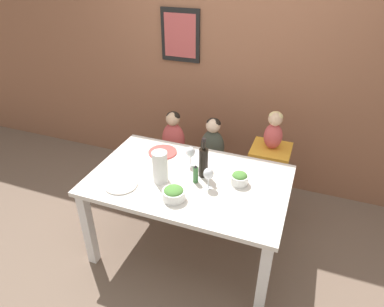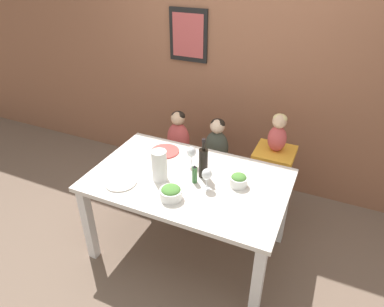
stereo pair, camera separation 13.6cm
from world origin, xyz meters
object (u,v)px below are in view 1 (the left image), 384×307
person_child_left (173,134)px  paper_towel_roll (160,167)px  wine_glass_near (208,174)px  salad_bowl_small (240,178)px  person_child_center (213,142)px  dinner_plate_back_left (163,152)px  chair_right_highchair (269,163)px  chair_far_left (174,160)px  chair_far_center (212,168)px  dinner_plate_front_left (121,185)px  salad_bowl_large (174,193)px  person_baby_right (274,129)px  wine_bottle (203,161)px  wine_glass_far (190,152)px

person_child_left → paper_towel_roll: 0.87m
wine_glass_near → salad_bowl_small: 0.25m
person_child_center → dinner_plate_back_left: (-0.31, -0.44, 0.07)m
person_child_center → wine_glass_near: 0.82m
chair_right_highchair → dinner_plate_back_left: bearing=-152.5°
chair_far_left → chair_far_center: (0.40, 0.00, 0.00)m
wine_glass_near → dinner_plate_front_left: 0.65m
chair_right_highchair → person_child_center: size_ratio=1.56×
paper_towel_roll → wine_glass_near: (0.36, 0.04, -0.00)m
person_child_left → salad_bowl_small: 1.04m
dinner_plate_back_left → wine_glass_near: bearing=-32.3°
salad_bowl_large → dinner_plate_front_left: size_ratio=0.66×
chair_right_highchair → dinner_plate_back_left: (-0.85, -0.44, 0.18)m
chair_far_center → wine_glass_near: (0.21, -0.77, 0.47)m
person_baby_right → wine_bottle: bearing=-123.1°
person_child_left → wine_glass_far: person_child_left is taller
chair_far_center → person_baby_right: 0.75m
chair_right_highchair → person_baby_right: bearing=90.0°
wine_glass_far → salad_bowl_large: size_ratio=1.05×
wine_bottle → chair_far_center: bearing=101.3°
dinner_plate_front_left → wine_glass_near: bearing=18.5°
wine_glass_far → person_child_center: bearing=88.3°
chair_far_left → salad_bowl_small: salad_bowl_small is taller
chair_far_center → wine_bottle: wine_bottle is taller
paper_towel_roll → dinner_plate_back_left: paper_towel_roll is taller
dinner_plate_front_left → dinner_plate_back_left: bearing=80.5°
person_child_left → paper_towel_roll: size_ratio=1.85×
chair_far_center → dinner_plate_front_left: dinner_plate_front_left is taller
chair_far_center → dinner_plate_front_left: 1.11m
salad_bowl_small → salad_bowl_large: bearing=-138.7°
wine_glass_near → dinner_plate_front_left: wine_glass_near is taller
chair_far_left → paper_towel_roll: paper_towel_roll is taller
chair_far_left → chair_far_center: 0.40m
person_child_center → salad_bowl_large: 0.98m
dinner_plate_front_left → chair_right_highchair: bearing=46.0°
person_child_center → salad_bowl_small: 0.77m
chair_far_center → person_child_center: (-0.00, 0.00, 0.29)m
wine_glass_near → dinner_plate_back_left: wine_glass_near is taller
person_baby_right → salad_bowl_large: size_ratio=2.15×
wine_glass_far → salad_bowl_large: (0.05, -0.44, -0.07)m
dinner_plate_back_left → chair_far_center: bearing=55.3°
wine_glass_far → salad_bowl_large: 0.45m
person_baby_right → dinner_plate_front_left: 1.36m
chair_far_center → salad_bowl_small: salad_bowl_small is taller
salad_bowl_large → salad_bowl_small: same height
person_child_left → wine_bottle: (0.53, -0.64, 0.19)m
wine_bottle → person_child_left: bearing=129.7°
wine_glass_near → wine_bottle: bearing=122.2°
wine_bottle → wine_glass_far: wine_bottle is taller
chair_far_left → wine_glass_far: bearing=-54.3°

